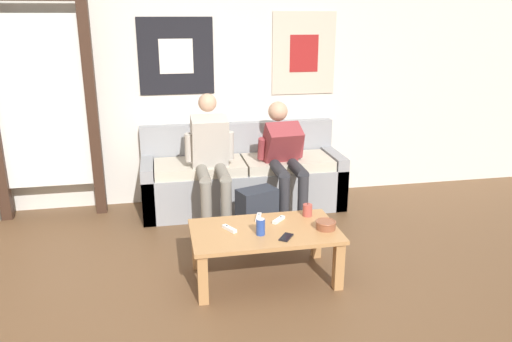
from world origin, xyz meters
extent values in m
plane|color=brown|center=(0.00, 0.00, 0.00)|extent=(18.00, 18.00, 0.00)
cube|color=silver|center=(0.00, 2.44, 1.27)|extent=(10.00, 0.05, 2.55)
cube|color=black|center=(-0.34, 2.40, 1.53)|extent=(0.75, 0.01, 0.76)
cube|color=silver|center=(-0.34, 2.40, 1.53)|extent=(0.34, 0.01, 0.34)
cube|color=beige|center=(0.99, 2.40, 1.54)|extent=(0.68, 0.01, 0.85)
cube|color=maroon|center=(0.99, 2.40, 1.54)|extent=(0.31, 0.01, 0.38)
cube|color=#382319|center=(-1.17, 2.21, 1.02)|extent=(0.10, 0.10, 2.05)
cube|color=silver|center=(-1.62, 2.23, 1.13)|extent=(0.82, 0.02, 1.64)
cube|color=gray|center=(0.27, 2.35, 0.42)|extent=(2.05, 0.13, 0.84)
cube|color=gray|center=(0.27, 2.00, 0.22)|extent=(2.05, 0.56, 0.43)
cube|color=gray|center=(-0.69, 2.00, 0.28)|extent=(0.12, 0.56, 0.55)
cube|color=gray|center=(1.24, 2.00, 0.28)|extent=(0.12, 0.56, 0.55)
cube|color=beige|center=(-0.18, 2.00, 0.48)|extent=(0.88, 0.52, 0.10)
cube|color=beige|center=(0.72, 2.00, 0.48)|extent=(0.88, 0.52, 0.10)
cube|color=#B27F4C|center=(0.18, 0.58, 0.39)|extent=(1.10, 0.63, 0.03)
cube|color=#B27F4C|center=(-0.32, 0.84, 0.19)|extent=(0.07, 0.07, 0.37)
cube|color=#B27F4C|center=(0.67, 0.84, 0.19)|extent=(0.07, 0.07, 0.37)
cube|color=#B27F4C|center=(-0.32, 0.32, 0.19)|extent=(0.07, 0.07, 0.37)
cube|color=#B27F4C|center=(0.67, 0.32, 0.19)|extent=(0.07, 0.07, 0.37)
cylinder|color=gray|center=(-0.18, 1.58, 0.53)|extent=(0.11, 0.40, 0.11)
cylinder|color=gray|center=(-0.18, 1.37, 0.28)|extent=(0.10, 0.10, 0.51)
cube|color=#232328|center=(-0.18, 1.30, 0.03)|extent=(0.11, 0.25, 0.05)
cylinder|color=gray|center=(0.00, 1.58, 0.53)|extent=(0.11, 0.40, 0.11)
cylinder|color=gray|center=(0.00, 1.37, 0.28)|extent=(0.10, 0.10, 0.51)
cube|color=#232328|center=(0.00, 1.30, 0.03)|extent=(0.11, 0.25, 0.05)
cube|color=beige|center=(-0.09, 1.83, 0.77)|extent=(0.35, 0.33, 0.53)
sphere|color=tan|center=(-0.09, 1.91, 1.14)|extent=(0.17, 0.17, 0.17)
cylinder|color=beige|center=(-0.28, 1.83, 0.73)|extent=(0.08, 0.11, 0.28)
cylinder|color=beige|center=(0.10, 1.83, 0.73)|extent=(0.08, 0.11, 0.28)
cylinder|color=#2D2D33|center=(0.54, 1.59, 0.53)|extent=(0.11, 0.39, 0.11)
cylinder|color=#2D2D33|center=(0.54, 1.39, 0.28)|extent=(0.10, 0.10, 0.51)
cube|color=#232328|center=(0.54, 1.32, 0.03)|extent=(0.11, 0.25, 0.05)
cylinder|color=#2D2D33|center=(0.72, 1.59, 0.53)|extent=(0.11, 0.39, 0.11)
cylinder|color=#2D2D33|center=(0.72, 1.39, 0.28)|extent=(0.10, 0.10, 0.51)
cube|color=#232328|center=(0.72, 1.32, 0.03)|extent=(0.11, 0.25, 0.05)
cube|color=maroon|center=(0.63, 1.88, 0.71)|extent=(0.38, 0.42, 0.46)
sphere|color=tan|center=(0.63, 2.04, 1.01)|extent=(0.20, 0.20, 0.20)
cylinder|color=maroon|center=(0.43, 1.90, 0.67)|extent=(0.08, 0.13, 0.24)
cylinder|color=maroon|center=(0.82, 1.90, 0.67)|extent=(0.08, 0.13, 0.24)
cube|color=#282D38|center=(0.27, 1.31, 0.23)|extent=(0.39, 0.31, 0.46)
cube|color=#282D38|center=(0.30, 1.22, 0.13)|extent=(0.25, 0.15, 0.21)
cylinder|color=brown|center=(0.63, 0.51, 0.43)|extent=(0.15, 0.15, 0.06)
torus|color=brown|center=(0.63, 0.51, 0.46)|extent=(0.16, 0.16, 0.02)
cylinder|color=#B24C42|center=(0.57, 0.77, 0.45)|extent=(0.07, 0.07, 0.10)
cylinder|color=black|center=(0.57, 0.77, 0.50)|extent=(0.00, 0.00, 0.01)
cylinder|color=#28479E|center=(0.13, 0.50, 0.46)|extent=(0.07, 0.07, 0.12)
cylinder|color=silver|center=(0.13, 0.50, 0.52)|extent=(0.06, 0.06, 0.00)
cube|color=white|center=(0.32, 0.71, 0.41)|extent=(0.12, 0.13, 0.02)
cylinder|color=#333842|center=(0.34, 0.73, 0.43)|extent=(0.01, 0.01, 0.00)
cube|color=white|center=(0.18, 0.79, 0.41)|extent=(0.08, 0.15, 0.02)
cylinder|color=#333842|center=(0.19, 0.82, 0.43)|extent=(0.01, 0.01, 0.00)
cube|color=white|center=(-0.08, 0.62, 0.41)|extent=(0.10, 0.14, 0.02)
cylinder|color=#333842|center=(-0.10, 0.65, 0.43)|extent=(0.01, 0.01, 0.00)
cube|color=black|center=(0.30, 0.41, 0.41)|extent=(0.13, 0.15, 0.01)
cube|color=black|center=(0.30, 0.41, 0.41)|extent=(0.12, 0.14, 0.00)
camera|label=1|loc=(-0.55, -2.76, 1.94)|focal=35.00mm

